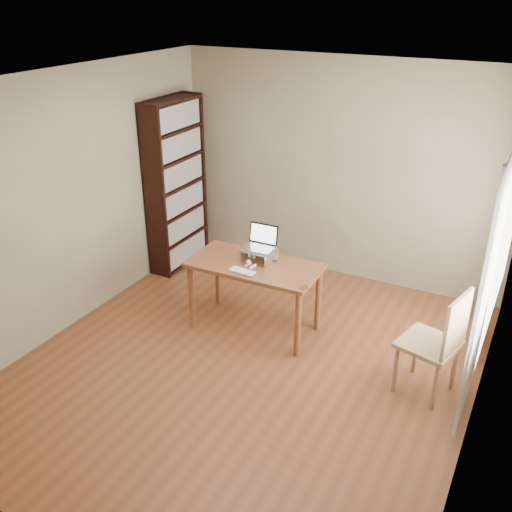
{
  "coord_description": "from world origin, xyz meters",
  "views": [
    {
      "loc": [
        2.16,
        -3.87,
        3.3
      ],
      "look_at": [
        -0.22,
        0.61,
        0.85
      ],
      "focal_mm": 40.0,
      "sensor_mm": 36.0,
      "label": 1
    }
  ],
  "objects_px": {
    "bookshelf": "(176,185)",
    "laptop": "(261,242)",
    "chair": "(439,339)",
    "cat": "(262,254)",
    "keyboard": "(243,271)",
    "desk": "(254,273)"
  },
  "relations": [
    {
      "from": "bookshelf",
      "to": "laptop",
      "type": "distance_m",
      "value": 1.77
    },
    {
      "from": "chair",
      "to": "bookshelf",
      "type": "bearing_deg",
      "value": 175.7
    },
    {
      "from": "cat",
      "to": "bookshelf",
      "type": "bearing_deg",
      "value": 162.44
    },
    {
      "from": "bookshelf",
      "to": "laptop",
      "type": "height_order",
      "value": "bookshelf"
    },
    {
      "from": "laptop",
      "to": "keyboard",
      "type": "relative_size",
      "value": 1.08
    },
    {
      "from": "laptop",
      "to": "keyboard",
      "type": "bearing_deg",
      "value": -93.23
    },
    {
      "from": "keyboard",
      "to": "chair",
      "type": "xyz_separation_m",
      "value": [
        1.9,
        0.02,
        -0.19
      ]
    },
    {
      "from": "cat",
      "to": "chair",
      "type": "distance_m",
      "value": 1.91
    },
    {
      "from": "desk",
      "to": "keyboard",
      "type": "height_order",
      "value": "keyboard"
    },
    {
      "from": "chair",
      "to": "desk",
      "type": "bearing_deg",
      "value": -172.45
    },
    {
      "from": "keyboard",
      "to": "cat",
      "type": "height_order",
      "value": "cat"
    },
    {
      "from": "laptop",
      "to": "chair",
      "type": "height_order",
      "value": "laptop"
    },
    {
      "from": "bookshelf",
      "to": "keyboard",
      "type": "distance_m",
      "value": 1.96
    },
    {
      "from": "keyboard",
      "to": "laptop",
      "type": "bearing_deg",
      "value": 91.58
    },
    {
      "from": "bookshelf",
      "to": "cat",
      "type": "height_order",
      "value": "bookshelf"
    },
    {
      "from": "bookshelf",
      "to": "laptop",
      "type": "relative_size",
      "value": 6.69
    },
    {
      "from": "desk",
      "to": "keyboard",
      "type": "distance_m",
      "value": 0.25
    },
    {
      "from": "bookshelf",
      "to": "cat",
      "type": "relative_size",
      "value": 4.42
    },
    {
      "from": "laptop",
      "to": "keyboard",
      "type": "xyz_separation_m",
      "value": [
        -0.01,
        -0.35,
        -0.18
      ]
    },
    {
      "from": "desk",
      "to": "chair",
      "type": "distance_m",
      "value": 1.9
    },
    {
      "from": "keyboard",
      "to": "desk",
      "type": "bearing_deg",
      "value": 90.34
    },
    {
      "from": "desk",
      "to": "cat",
      "type": "distance_m",
      "value": 0.2
    }
  ]
}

